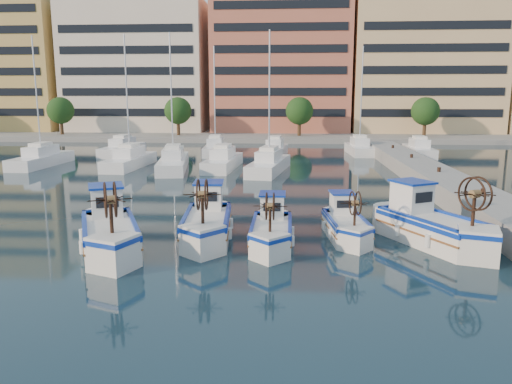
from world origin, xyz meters
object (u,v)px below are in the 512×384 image
(fishing_boat_b, at_px, (207,220))
(fishing_boat_d, at_px, (345,223))
(fishing_boat_a, at_px, (109,229))
(fishing_boat_e, at_px, (430,223))
(fishing_boat_c, at_px, (272,228))

(fishing_boat_b, distance_m, fishing_boat_d, 6.16)
(fishing_boat_a, xyz_separation_m, fishing_boat_d, (9.85, 2.58, -0.21))
(fishing_boat_d, xyz_separation_m, fishing_boat_e, (3.49, -0.71, 0.22))
(fishing_boat_e, bearing_deg, fishing_boat_a, 159.66)
(fishing_boat_b, height_order, fishing_boat_e, fishing_boat_e)
(fishing_boat_c, xyz_separation_m, fishing_boat_e, (6.74, 0.64, 0.17))
(fishing_boat_a, xyz_separation_m, fishing_boat_e, (13.34, 1.87, 0.01))
(fishing_boat_b, height_order, fishing_boat_d, fishing_boat_b)
(fishing_boat_b, bearing_deg, fishing_boat_a, -157.27)
(fishing_boat_d, height_order, fishing_boat_e, fishing_boat_e)
(fishing_boat_a, bearing_deg, fishing_boat_e, -15.47)
(fishing_boat_b, distance_m, fishing_boat_e, 9.63)
(fishing_boat_a, bearing_deg, fishing_boat_c, -12.84)
(fishing_boat_a, distance_m, fishing_boat_d, 10.18)
(fishing_boat_c, relative_size, fishing_boat_d, 1.05)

